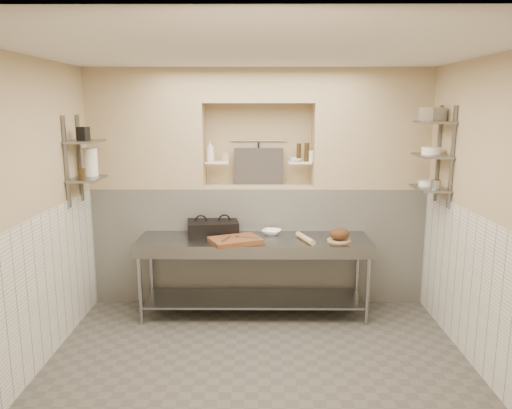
{
  "coord_description": "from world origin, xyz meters",
  "views": [
    {
      "loc": [
        0.01,
        -4.24,
        2.36
      ],
      "look_at": [
        -0.03,
        0.9,
        1.35
      ],
      "focal_mm": 35.0,
      "sensor_mm": 36.0,
      "label": 1
    }
  ],
  "objects_px": {
    "bread_loaf": "(339,234)",
    "bottle_soap": "(210,151)",
    "panini_press": "(213,227)",
    "rolling_pin": "(305,238)",
    "mixing_bowl": "(272,232)",
    "bowl_alcove": "(296,160)",
    "cutting_board": "(235,240)",
    "prep_table": "(254,261)",
    "jug_left": "(91,162)"
  },
  "relations": [
    {
      "from": "mixing_bowl",
      "to": "bottle_soap",
      "type": "relative_size",
      "value": 0.88
    },
    {
      "from": "prep_table",
      "to": "bowl_alcove",
      "type": "distance_m",
      "value": 1.32
    },
    {
      "from": "panini_press",
      "to": "rolling_pin",
      "type": "bearing_deg",
      "value": -24.82
    },
    {
      "from": "bread_loaf",
      "to": "bottle_soap",
      "type": "height_order",
      "value": "bottle_soap"
    },
    {
      "from": "bread_loaf",
      "to": "bottle_soap",
      "type": "xyz_separation_m",
      "value": [
        -1.47,
        0.62,
        0.86
      ]
    },
    {
      "from": "bowl_alcove",
      "to": "prep_table",
      "type": "bearing_deg",
      "value": -132.05
    },
    {
      "from": "bottle_soap",
      "to": "jug_left",
      "type": "height_order",
      "value": "bottle_soap"
    },
    {
      "from": "bottle_soap",
      "to": "cutting_board",
      "type": "bearing_deg",
      "value": -64.78
    },
    {
      "from": "bread_loaf",
      "to": "jug_left",
      "type": "bearing_deg",
      "value": 178.28
    },
    {
      "from": "bottle_soap",
      "to": "rolling_pin",
      "type": "bearing_deg",
      "value": -30.03
    },
    {
      "from": "rolling_pin",
      "to": "bread_loaf",
      "type": "bearing_deg",
      "value": 2.45
    },
    {
      "from": "prep_table",
      "to": "bread_loaf",
      "type": "bearing_deg",
      "value": -4.59
    },
    {
      "from": "prep_table",
      "to": "cutting_board",
      "type": "bearing_deg",
      "value": -143.48
    },
    {
      "from": "panini_press",
      "to": "mixing_bowl",
      "type": "height_order",
      "value": "panini_press"
    },
    {
      "from": "cutting_board",
      "to": "jug_left",
      "type": "height_order",
      "value": "jug_left"
    },
    {
      "from": "mixing_bowl",
      "to": "bottle_soap",
      "type": "distance_m",
      "value": 1.22
    },
    {
      "from": "panini_press",
      "to": "rolling_pin",
      "type": "relative_size",
      "value": 1.56
    },
    {
      "from": "bottle_soap",
      "to": "bowl_alcove",
      "type": "distance_m",
      "value": 1.03
    },
    {
      "from": "jug_left",
      "to": "mixing_bowl",
      "type": "bearing_deg",
      "value": 5.72
    },
    {
      "from": "jug_left",
      "to": "bowl_alcove",
      "type": "bearing_deg",
      "value": 13.47
    },
    {
      "from": "bowl_alcove",
      "to": "cutting_board",
      "type": "bearing_deg",
      "value": -134.91
    },
    {
      "from": "cutting_board",
      "to": "prep_table",
      "type": "bearing_deg",
      "value": 36.52
    },
    {
      "from": "cutting_board",
      "to": "jug_left",
      "type": "relative_size",
      "value": 1.76
    },
    {
      "from": "cutting_board",
      "to": "bottle_soap",
      "type": "xyz_separation_m",
      "value": [
        -0.32,
        0.69,
        0.91
      ]
    },
    {
      "from": "bottle_soap",
      "to": "bowl_alcove",
      "type": "xyz_separation_m",
      "value": [
        1.03,
        0.01,
        -0.1
      ]
    },
    {
      "from": "panini_press",
      "to": "bowl_alcove",
      "type": "height_order",
      "value": "bowl_alcove"
    },
    {
      "from": "mixing_bowl",
      "to": "bottle_soap",
      "type": "height_order",
      "value": "bottle_soap"
    },
    {
      "from": "cutting_board",
      "to": "jug_left",
      "type": "bearing_deg",
      "value": 174.42
    },
    {
      "from": "panini_press",
      "to": "cutting_board",
      "type": "distance_m",
      "value": 0.47
    },
    {
      "from": "cutting_board",
      "to": "mixing_bowl",
      "type": "relative_size",
      "value": 2.42
    },
    {
      "from": "panini_press",
      "to": "cutting_board",
      "type": "relative_size",
      "value": 1.19
    },
    {
      "from": "prep_table",
      "to": "panini_press",
      "type": "relative_size",
      "value": 4.1
    },
    {
      "from": "cutting_board",
      "to": "bottle_soap",
      "type": "distance_m",
      "value": 1.19
    },
    {
      "from": "bowl_alcove",
      "to": "panini_press",
      "type": "bearing_deg",
      "value": -161.45
    },
    {
      "from": "mixing_bowl",
      "to": "bowl_alcove",
      "type": "xyz_separation_m",
      "value": [
        0.29,
        0.35,
        0.81
      ]
    },
    {
      "from": "panini_press",
      "to": "rolling_pin",
      "type": "distance_m",
      "value": 1.1
    },
    {
      "from": "bowl_alcove",
      "to": "rolling_pin",
      "type": "bearing_deg",
      "value": -83.9
    },
    {
      "from": "cutting_board",
      "to": "bowl_alcove",
      "type": "distance_m",
      "value": 1.28
    },
    {
      "from": "cutting_board",
      "to": "bread_loaf",
      "type": "height_order",
      "value": "bread_loaf"
    },
    {
      "from": "bottle_soap",
      "to": "bread_loaf",
      "type": "bearing_deg",
      "value": -22.75
    },
    {
      "from": "rolling_pin",
      "to": "bowl_alcove",
      "type": "xyz_separation_m",
      "value": [
        -0.07,
        0.65,
        0.8
      ]
    },
    {
      "from": "cutting_board",
      "to": "bread_loaf",
      "type": "relative_size",
      "value": 2.4
    },
    {
      "from": "bowl_alcove",
      "to": "mixing_bowl",
      "type": "bearing_deg",
      "value": -130.24
    },
    {
      "from": "cutting_board",
      "to": "bottle_soap",
      "type": "height_order",
      "value": "bottle_soap"
    },
    {
      "from": "cutting_board",
      "to": "panini_press",
      "type": "bearing_deg",
      "value": 126.98
    },
    {
      "from": "panini_press",
      "to": "bread_loaf",
      "type": "relative_size",
      "value": 2.84
    },
    {
      "from": "bowl_alcove",
      "to": "jug_left",
      "type": "distance_m",
      "value": 2.35
    },
    {
      "from": "mixing_bowl",
      "to": "bowl_alcove",
      "type": "bearing_deg",
      "value": 49.76
    },
    {
      "from": "mixing_bowl",
      "to": "bread_loaf",
      "type": "bearing_deg",
      "value": -20.84
    },
    {
      "from": "panini_press",
      "to": "bread_loaf",
      "type": "distance_m",
      "value": 1.46
    }
  ]
}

